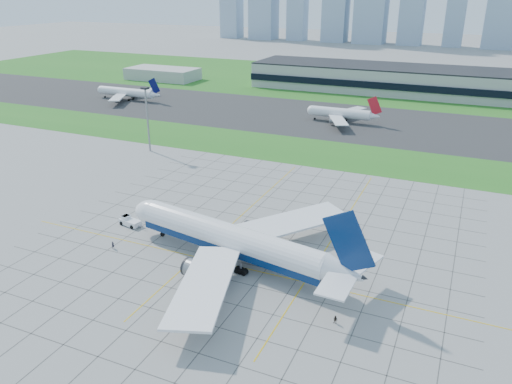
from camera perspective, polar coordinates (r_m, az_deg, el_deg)
ground at (r=120.96m, az=-2.29°, el=-7.94°), size 1400.00×1400.00×0.00m
grass_median at (r=198.95m, az=9.13°, el=4.21°), size 700.00×35.00×0.04m
asphalt_taxiway at (r=250.61m, az=12.47°, el=7.73°), size 700.00×75.00×0.04m
grass_far at (r=356.93m, az=16.27°, el=11.63°), size 700.00×145.00×0.04m
apron_markings at (r=129.57m, az=0.03°, el=-5.71°), size 120.00×130.00×0.03m
terminal at (r=327.87m, az=22.77°, el=11.32°), size 260.00×43.00×15.80m
service_block at (r=371.53m, az=-10.61°, el=13.14°), size 50.00×25.00×8.00m
light_mast at (r=201.78m, az=-12.36°, el=9.00°), size 2.50×2.50×25.60m
airliner at (r=118.49m, az=-2.77°, el=-5.48°), size 65.78×66.08×20.86m
pushback_tug at (r=142.34m, az=-14.27°, el=-3.26°), size 9.21×4.09×2.53m
crew_near at (r=131.01m, az=-16.02°, el=-5.86°), size 0.67×0.82×1.94m
crew_far at (r=101.57m, az=9.07°, el=-14.23°), size 0.97×0.82×1.77m
distant_jet_0 at (r=305.60m, az=-14.53°, el=10.98°), size 41.58×42.66×14.08m
distant_jet_1 at (r=248.44m, az=9.75°, el=8.87°), size 34.29×42.66×14.08m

